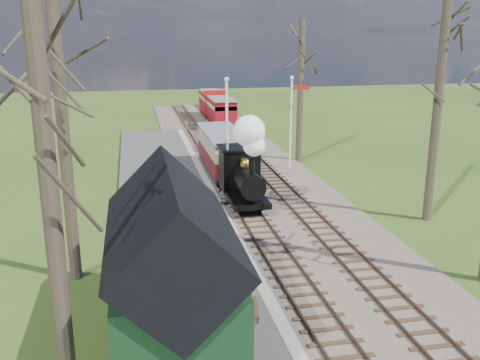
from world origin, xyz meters
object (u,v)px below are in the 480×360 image
object	(u,v)px
person	(237,291)
semaphore_near	(225,132)
sign_board	(247,280)
red_carriage_a	(221,111)
locomotive	(244,166)
station_shed	(172,272)
semaphore_far	(292,116)
bench	(249,304)
red_carriage_b	(212,103)
coach	(223,151)

from	to	relation	value
person	semaphore_near	bearing A→B (deg)	-16.85
sign_board	red_carriage_a	bearing A→B (deg)	81.90
locomotive	station_shed	bearing A→B (deg)	-110.90
semaphore_far	locomotive	world-z (taller)	semaphore_far
red_carriage_a	bench	xyz separation A→B (m)	(-4.62, -32.21, -0.93)
station_shed	bench	bearing A→B (deg)	24.66
bench	semaphore_near	bearing A→B (deg)	83.51
semaphore_near	station_shed	bearing A→B (deg)	-106.38
locomotive	red_carriage_b	world-z (taller)	locomotive
station_shed	sign_board	xyz separation A→B (m)	(2.48, 2.23, -1.56)
locomotive	red_carriage_b	bearing A→B (deg)	84.58
station_shed	person	xyz separation A→B (m)	(1.92, 1.13, -1.33)
station_shed	red_carriage_b	bearing A→B (deg)	79.91
semaphore_far	person	bearing A→B (deg)	-111.79
locomotive	coach	world-z (taller)	locomotive
locomotive	person	distance (m)	10.43
semaphore_near	red_carriage_a	size ratio (longest dim) A/B	1.25
semaphore_near	locomotive	size ratio (longest dim) A/B	1.36
semaphore_near	person	distance (m)	11.32
semaphore_far	bench	bearing A→B (deg)	-110.65
locomotive	red_carriage_b	size ratio (longest dim) A/B	0.92
coach	bench	distance (m)	16.39
semaphore_near	red_carriage_a	distance (m)	21.63
sign_board	bench	bearing A→B (deg)	-99.67
semaphore_near	coach	xyz separation A→B (m)	(0.77, 5.29, -2.08)
locomotive	red_carriage_b	distance (m)	27.67
station_shed	semaphore_near	xyz separation A→B (m)	(3.53, 12.00, 1.35)
station_shed	locomotive	xyz separation A→B (m)	(4.29, 11.22, -0.17)
red_carriage_b	bench	distance (m)	38.00
sign_board	semaphore_far	bearing A→B (deg)	68.58
bench	person	size ratio (longest dim) A/B	0.88
red_carriage_b	person	xyz separation A→B (m)	(-4.97, -37.63, -0.53)
red_carriage_b	person	world-z (taller)	red_carriage_b
station_shed	coach	world-z (taller)	station_shed
semaphore_near	red_carriage_a	bearing A→B (deg)	80.99
coach	red_carriage_b	bearing A→B (deg)	83.10
locomotive	person	xyz separation A→B (m)	(-2.36, -10.10, -1.16)
coach	semaphore_far	bearing A→B (deg)	9.28
station_shed	bench	distance (m)	3.05
locomotive	red_carriage_a	xyz separation A→B (m)	(2.61, 22.03, -0.63)
red_carriage_a	sign_board	bearing A→B (deg)	-98.10
semaphore_far	station_shed	bearing A→B (deg)	-115.72
red_carriage_b	coach	bearing A→B (deg)	-96.90
coach	person	distance (m)	16.35
station_shed	semaphore_far	bearing A→B (deg)	64.28
red_carriage_a	red_carriage_b	size ratio (longest dim) A/B	1.00
red_carriage_b	sign_board	size ratio (longest dim) A/B	4.91
person	station_shed	bearing A→B (deg)	111.89
sign_board	bench	distance (m)	1.21
red_carriage_a	station_shed	bearing A→B (deg)	-101.72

